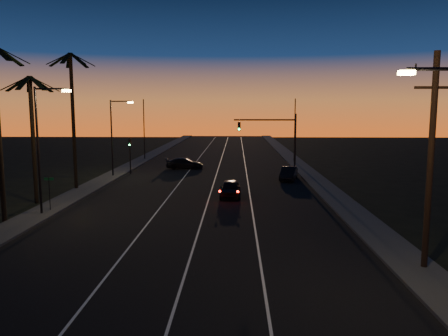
{
  "coord_description": "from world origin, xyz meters",
  "views": [
    {
      "loc": [
        2.82,
        -9.85,
        7.42
      ],
      "look_at": [
        1.87,
        22.87,
        3.05
      ],
      "focal_mm": 35.0,
      "sensor_mm": 36.0,
      "label": 1
    }
  ],
  "objects_px": {
    "utility_pole": "(431,157)",
    "lead_car": "(230,189)",
    "right_car": "(289,173)",
    "signal_mast": "(275,133)",
    "cross_car": "(185,163)"
  },
  "relations": [
    {
      "from": "lead_car",
      "to": "cross_car",
      "type": "height_order",
      "value": "lead_car"
    },
    {
      "from": "signal_mast",
      "to": "cross_car",
      "type": "relative_size",
      "value": 1.44
    },
    {
      "from": "utility_pole",
      "to": "right_car",
      "type": "xyz_separation_m",
      "value": [
        -3.23,
        26.19,
        -4.6
      ]
    },
    {
      "from": "signal_mast",
      "to": "cross_car",
      "type": "xyz_separation_m",
      "value": [
        -10.9,
        4.79,
        -4.08
      ]
    },
    {
      "from": "lead_car",
      "to": "right_car",
      "type": "height_order",
      "value": "lead_car"
    },
    {
      "from": "utility_pole",
      "to": "lead_car",
      "type": "bearing_deg",
      "value": 118.81
    },
    {
      "from": "cross_car",
      "to": "signal_mast",
      "type": "bearing_deg",
      "value": -23.71
    },
    {
      "from": "utility_pole",
      "to": "cross_car",
      "type": "distance_m",
      "value": 38.31
    },
    {
      "from": "utility_pole",
      "to": "right_car",
      "type": "height_order",
      "value": "utility_pole"
    },
    {
      "from": "signal_mast",
      "to": "right_car",
      "type": "bearing_deg",
      "value": -72.01
    },
    {
      "from": "signal_mast",
      "to": "lead_car",
      "type": "xyz_separation_m",
      "value": [
        -4.84,
        -13.08,
        -4.05
      ]
    },
    {
      "from": "lead_car",
      "to": "signal_mast",
      "type": "bearing_deg",
      "value": 69.68
    },
    {
      "from": "signal_mast",
      "to": "cross_car",
      "type": "distance_m",
      "value": 12.59
    },
    {
      "from": "right_car",
      "to": "cross_car",
      "type": "xyz_separation_m",
      "value": [
        -12.14,
        8.6,
        -0.02
      ]
    },
    {
      "from": "lead_car",
      "to": "cross_car",
      "type": "relative_size",
      "value": 0.97
    }
  ]
}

